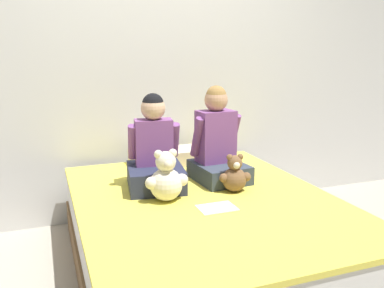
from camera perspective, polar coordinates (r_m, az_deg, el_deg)
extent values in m
plane|color=#B2A899|center=(2.66, 1.72, -17.36)|extent=(14.00, 14.00, 0.00)
cube|color=silver|center=(3.30, -5.24, 11.36)|extent=(8.00, 0.06, 2.50)
cube|color=brown|center=(2.60, 1.74, -15.28)|extent=(1.51, 1.90, 0.22)
cube|color=silver|center=(2.50, 1.77, -10.67)|extent=(1.48, 1.86, 0.24)
cube|color=#E5D64C|center=(2.45, 1.80, -7.82)|extent=(1.49, 1.88, 0.03)
cube|color=#282D47|center=(2.59, -5.14, -4.67)|extent=(0.39, 0.43, 0.14)
cube|color=#7F4789|center=(2.59, -5.39, 0.27)|extent=(0.25, 0.16, 0.29)
sphere|color=#DBAD89|center=(2.55, -5.49, 5.02)|extent=(0.15, 0.15, 0.15)
sphere|color=black|center=(2.55, -5.50, 5.62)|extent=(0.14, 0.14, 0.14)
cylinder|color=#7F4789|center=(2.58, -8.35, 0.29)|extent=(0.07, 0.14, 0.24)
cylinder|color=#7F4789|center=(2.61, -2.46, 0.56)|extent=(0.07, 0.14, 0.24)
cube|color=#384251|center=(2.74, 3.84, -3.92)|extent=(0.34, 0.40, 0.12)
cube|color=#7F4789|center=(2.73, 3.33, 1.08)|extent=(0.26, 0.18, 0.35)
sphere|color=tan|center=(2.69, 3.40, 6.20)|extent=(0.16, 0.16, 0.16)
sphere|color=#A37A42|center=(2.69, 3.41, 6.77)|extent=(0.14, 0.14, 0.14)
cylinder|color=#7F4789|center=(2.67, 0.74, 1.00)|extent=(0.07, 0.15, 0.28)
cylinder|color=#7F4789|center=(2.80, 5.81, 1.50)|extent=(0.07, 0.15, 0.28)
sphere|color=silver|center=(2.38, -3.66, -5.68)|extent=(0.19, 0.19, 0.19)
sphere|color=silver|center=(2.33, -3.71, -2.47)|extent=(0.12, 0.12, 0.12)
sphere|color=beige|center=(2.29, -3.36, -2.94)|extent=(0.05, 0.05, 0.05)
sphere|color=silver|center=(2.31, -4.75, -1.45)|extent=(0.05, 0.05, 0.05)
sphere|color=silver|center=(2.33, -2.71, -1.28)|extent=(0.05, 0.05, 0.05)
sphere|color=silver|center=(2.33, -5.72, -5.49)|extent=(0.07, 0.07, 0.07)
sphere|color=silver|center=(2.38, -1.41, -5.05)|extent=(0.07, 0.07, 0.07)
sphere|color=brown|center=(2.54, 5.97, -4.98)|extent=(0.15, 0.15, 0.15)
sphere|color=brown|center=(2.51, 6.03, -2.64)|extent=(0.09, 0.09, 0.09)
sphere|color=beige|center=(2.47, 6.27, -2.99)|extent=(0.04, 0.04, 0.04)
sphere|color=brown|center=(2.49, 5.30, -1.87)|extent=(0.04, 0.04, 0.04)
sphere|color=brown|center=(2.51, 6.79, -1.80)|extent=(0.04, 0.04, 0.04)
sphere|color=brown|center=(2.50, 4.49, -4.77)|extent=(0.06, 0.06, 0.06)
sphere|color=brown|center=(2.54, 7.63, -4.58)|extent=(0.06, 0.06, 0.06)
cube|color=beige|center=(3.14, -3.61, -1.82)|extent=(0.55, 0.27, 0.11)
cube|color=white|center=(2.29, 3.61, -8.90)|extent=(0.21, 0.15, 0.00)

